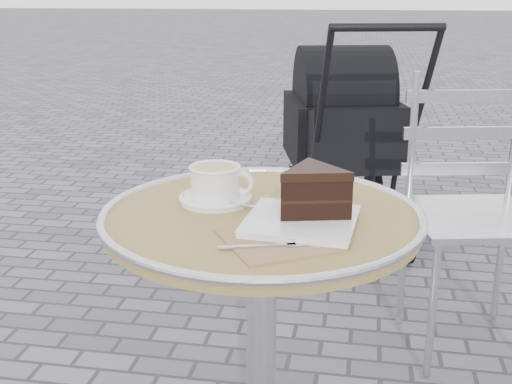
% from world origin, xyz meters
% --- Properties ---
extents(cafe_table, '(0.72, 0.72, 0.74)m').
position_xyz_m(cafe_table, '(0.00, 0.00, 0.57)').
color(cafe_table, silver).
rests_on(cafe_table, ground).
extents(cappuccino_set, '(0.18, 0.16, 0.08)m').
position_xyz_m(cappuccino_set, '(-0.12, 0.06, 0.77)').
color(cappuccino_set, white).
rests_on(cappuccino_set, cafe_table).
extents(cake_plate_set, '(0.31, 0.36, 0.12)m').
position_xyz_m(cake_plate_set, '(0.11, -0.05, 0.79)').
color(cake_plate_set, '#9B7155').
rests_on(cake_plate_set, cafe_table).
extents(bistro_chair, '(0.50, 0.50, 0.94)m').
position_xyz_m(bistro_chair, '(0.57, 0.85, 0.58)').
color(bistro_chair, silver).
rests_on(bistro_chair, ground).
extents(baby_stroller, '(0.71, 1.12, 1.08)m').
position_xyz_m(baby_stroller, '(0.12, 1.80, 0.49)').
color(baby_stroller, black).
rests_on(baby_stroller, ground).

